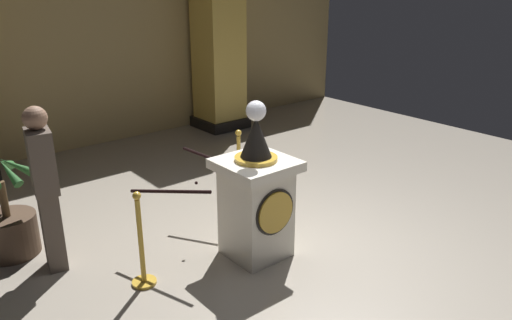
{
  "coord_description": "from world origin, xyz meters",
  "views": [
    {
      "loc": [
        -3.36,
        -3.52,
        2.82
      ],
      "look_at": [
        -0.32,
        0.15,
        1.08
      ],
      "focal_mm": 35.16,
      "sensor_mm": 36.0,
      "label": 1
    }
  ],
  "objects_px": {
    "pedestal_clock": "(256,198)",
    "stanchion_near": "(239,180)",
    "bystander_guest": "(45,185)",
    "potted_palm_left": "(9,226)",
    "stanchion_far": "(142,253)"
  },
  "relations": [
    {
      "from": "pedestal_clock",
      "to": "stanchion_near",
      "type": "xyz_separation_m",
      "value": [
        0.59,
        1.06,
        -0.3
      ]
    },
    {
      "from": "bystander_guest",
      "to": "potted_palm_left",
      "type": "bearing_deg",
      "value": 116.17
    },
    {
      "from": "stanchion_near",
      "to": "stanchion_far",
      "type": "bearing_deg",
      "value": -156.12
    },
    {
      "from": "stanchion_near",
      "to": "bystander_guest",
      "type": "relative_size",
      "value": 0.61
    },
    {
      "from": "pedestal_clock",
      "to": "potted_palm_left",
      "type": "xyz_separation_m",
      "value": [
        -2.03,
        1.69,
        -0.34
      ]
    },
    {
      "from": "pedestal_clock",
      "to": "potted_palm_left",
      "type": "height_order",
      "value": "pedestal_clock"
    },
    {
      "from": "potted_palm_left",
      "to": "stanchion_far",
      "type": "bearing_deg",
      "value": -60.11
    },
    {
      "from": "stanchion_far",
      "to": "pedestal_clock",
      "type": "bearing_deg",
      "value": -12.33
    },
    {
      "from": "stanchion_far",
      "to": "bystander_guest",
      "type": "xyz_separation_m",
      "value": [
        -0.54,
        0.86,
        0.57
      ]
    },
    {
      "from": "stanchion_near",
      "to": "bystander_guest",
      "type": "distance_m",
      "value": 2.4
    },
    {
      "from": "pedestal_clock",
      "to": "bystander_guest",
      "type": "relative_size",
      "value": 0.99
    },
    {
      "from": "stanchion_near",
      "to": "potted_palm_left",
      "type": "bearing_deg",
      "value": 166.39
    },
    {
      "from": "stanchion_near",
      "to": "pedestal_clock",
      "type": "bearing_deg",
      "value": -119.11
    },
    {
      "from": "pedestal_clock",
      "to": "stanchion_near",
      "type": "distance_m",
      "value": 1.25
    },
    {
      "from": "stanchion_near",
      "to": "potted_palm_left",
      "type": "xyz_separation_m",
      "value": [
        -2.62,
        0.63,
        -0.04
      ]
    }
  ]
}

